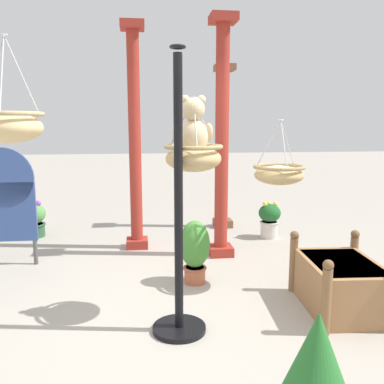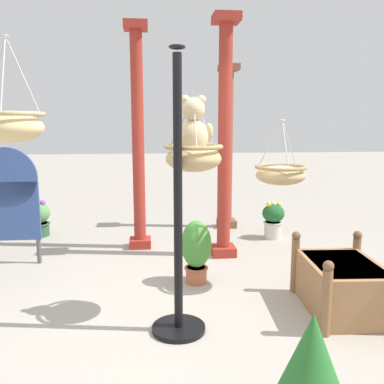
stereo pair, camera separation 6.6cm
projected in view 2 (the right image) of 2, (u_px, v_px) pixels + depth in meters
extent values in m
plane|color=#A8A093|center=(191.00, 319.00, 3.54)|extent=(40.00, 40.00, 0.00)
cylinder|color=black|center=(178.00, 200.00, 3.16)|extent=(0.07, 0.07, 2.20)
cylinder|color=black|center=(179.00, 328.00, 3.34)|extent=(0.44, 0.44, 0.04)
torus|color=black|center=(177.00, 47.00, 2.97)|extent=(0.12, 0.12, 0.02)
ellipsoid|color=tan|center=(193.00, 159.00, 3.37)|extent=(0.47, 0.47, 0.22)
torus|color=tan|center=(193.00, 147.00, 3.36)|extent=(0.49, 0.49, 0.04)
ellipsoid|color=silver|center=(193.00, 156.00, 3.37)|extent=(0.41, 0.41, 0.18)
cylinder|color=#B7B7BC|center=(204.00, 123.00, 3.39)|extent=(0.20, 0.12, 0.40)
cylinder|color=#B7B7BC|center=(182.00, 123.00, 3.37)|extent=(0.20, 0.12, 0.40)
cylinder|color=#B7B7BC|center=(195.00, 123.00, 3.22)|extent=(0.01, 0.23, 0.40)
torus|color=#B7B7BC|center=(194.00, 98.00, 3.29)|extent=(0.06, 0.06, 0.01)
ellipsoid|color=#D1B789|center=(193.00, 137.00, 3.35)|extent=(0.25, 0.21, 0.29)
sphere|color=#D1B789|center=(193.00, 109.00, 3.32)|extent=(0.20, 0.20, 0.19)
ellipsoid|color=beige|center=(192.00, 111.00, 3.39)|extent=(0.09, 0.07, 0.06)
sphere|color=black|center=(192.00, 111.00, 3.42)|extent=(0.03, 0.03, 0.03)
sphere|color=#D1B789|center=(185.00, 99.00, 3.30)|extent=(0.07, 0.07, 0.07)
sphere|color=#D1B789|center=(202.00, 100.00, 3.31)|extent=(0.07, 0.07, 0.07)
ellipsoid|color=#D1B789|center=(177.00, 133.00, 3.36)|extent=(0.08, 0.14, 0.19)
ellipsoid|color=#D1B789|center=(208.00, 133.00, 3.39)|extent=(0.08, 0.14, 0.19)
ellipsoid|color=#D1B789|center=(184.00, 150.00, 3.47)|extent=(0.09, 0.17, 0.09)
ellipsoid|color=#D1B789|center=(200.00, 149.00, 3.48)|extent=(0.09, 0.17, 0.09)
ellipsoid|color=tan|center=(12.00, 128.00, 3.21)|extent=(0.49, 0.49, 0.24)
torus|color=tan|center=(11.00, 114.00, 3.19)|extent=(0.52, 0.52, 0.04)
cylinder|color=#B7B7BC|center=(23.00, 77.00, 3.21)|extent=(0.21, 0.13, 0.59)
cylinder|color=#B7B7BC|center=(3.00, 74.00, 3.03)|extent=(0.01, 0.24, 0.59)
torus|color=#B7B7BC|center=(5.00, 36.00, 3.09)|extent=(0.06, 0.06, 0.01)
ellipsoid|color=tan|center=(280.00, 176.00, 4.02)|extent=(0.49, 0.49, 0.19)
torus|color=tan|center=(281.00, 167.00, 4.00)|extent=(0.51, 0.51, 0.04)
ellipsoid|color=silver|center=(281.00, 174.00, 4.01)|extent=(0.43, 0.43, 0.15)
cylinder|color=#B7B7BC|center=(289.00, 144.00, 4.03)|extent=(0.21, 0.13, 0.46)
cylinder|color=#B7B7BC|center=(270.00, 144.00, 4.01)|extent=(0.21, 0.13, 0.46)
cylinder|color=#B7B7BC|center=(285.00, 144.00, 3.86)|extent=(0.01, 0.24, 0.46)
torus|color=#B7B7BC|center=(283.00, 120.00, 3.93)|extent=(0.06, 0.06, 0.01)
cylinder|color=#9E2D23|center=(138.00, 143.00, 5.38)|extent=(0.16, 0.16, 2.86)
cube|color=#9E2D23|center=(140.00, 243.00, 5.61)|extent=(0.29, 0.29, 0.12)
cube|color=#9E2D23|center=(136.00, 25.00, 5.13)|extent=(0.31, 0.31, 0.10)
cylinder|color=#9E2D23|center=(225.00, 144.00, 5.03)|extent=(0.17, 0.17, 2.87)
cube|color=#9E2D23|center=(223.00, 250.00, 5.26)|extent=(0.30, 0.30, 0.12)
cube|color=#9E2D23|center=(226.00, 18.00, 4.78)|extent=(0.32, 0.32, 0.10)
cylinder|color=brown|center=(228.00, 151.00, 6.51)|extent=(0.16, 0.16, 2.50)
cube|color=brown|center=(226.00, 223.00, 6.70)|extent=(0.29, 0.29, 0.12)
cube|color=brown|center=(229.00, 68.00, 6.29)|extent=(0.31, 0.31, 0.10)
cube|color=#9E7047|center=(342.00, 287.00, 3.67)|extent=(0.68, 0.91, 0.45)
cube|color=#382819|center=(344.00, 266.00, 3.64)|extent=(0.60, 0.80, 0.06)
cylinder|color=brown|center=(295.00, 265.00, 4.08)|extent=(0.08, 0.08, 0.55)
cylinder|color=brown|center=(356.00, 265.00, 4.10)|extent=(0.08, 0.08, 0.55)
cylinder|color=brown|center=(326.00, 303.00, 3.22)|extent=(0.08, 0.08, 0.55)
sphere|color=brown|center=(296.00, 236.00, 4.03)|extent=(0.09, 0.09, 0.09)
sphere|color=brown|center=(358.00, 235.00, 4.05)|extent=(0.09, 0.09, 0.09)
sphere|color=brown|center=(328.00, 266.00, 3.17)|extent=(0.09, 0.09, 0.09)
cylinder|color=#BC6042|center=(196.00, 275.00, 4.34)|extent=(0.22, 0.22, 0.17)
torus|color=#A9573B|center=(196.00, 268.00, 4.33)|extent=(0.26, 0.26, 0.03)
cylinder|color=#382819|center=(196.00, 268.00, 4.33)|extent=(0.20, 0.20, 0.03)
ellipsoid|color=#478E38|center=(196.00, 244.00, 4.28)|extent=(0.32, 0.32, 0.51)
cylinder|color=#2D5638|center=(38.00, 229.00, 6.16)|extent=(0.33, 0.33, 0.19)
torus|color=#294E32|center=(38.00, 224.00, 6.14)|extent=(0.36, 0.36, 0.03)
cylinder|color=#382819|center=(38.00, 224.00, 6.14)|extent=(0.29, 0.29, 0.03)
ellipsoid|color=#56934C|center=(37.00, 213.00, 6.11)|extent=(0.38, 0.38, 0.32)
sphere|color=purple|center=(43.00, 203.00, 6.09)|extent=(0.09, 0.09, 0.09)
sphere|color=purple|center=(37.00, 202.00, 6.16)|extent=(0.06, 0.06, 0.06)
sphere|color=purple|center=(32.00, 203.00, 6.09)|extent=(0.09, 0.09, 0.09)
cylinder|color=beige|center=(273.00, 230.00, 6.03)|extent=(0.25, 0.25, 0.24)
torus|color=#BCB7AE|center=(273.00, 223.00, 6.01)|extent=(0.29, 0.29, 0.03)
cylinder|color=#382819|center=(273.00, 223.00, 6.01)|extent=(0.22, 0.22, 0.03)
ellipsoid|color=#1E5B28|center=(273.00, 213.00, 5.99)|extent=(0.33, 0.33, 0.27)
sphere|color=#E5DB4C|center=(279.00, 204.00, 5.98)|extent=(0.07, 0.07, 0.07)
sphere|color=#E5DB4C|center=(273.00, 204.00, 6.05)|extent=(0.07, 0.07, 0.07)
sphere|color=#E5DB4C|center=(269.00, 204.00, 5.93)|extent=(0.08, 0.08, 0.08)
cone|color=#28702D|center=(312.00, 359.00, 2.00)|extent=(0.37, 0.37, 0.48)
cube|color=#334C8C|center=(9.00, 211.00, 4.83)|extent=(0.71, 0.05, 0.71)
cylinder|color=#334C8C|center=(6.00, 178.00, 4.76)|extent=(0.71, 0.05, 0.71)
cylinder|color=#4C4C4C|center=(39.00, 251.00, 4.94)|extent=(0.05, 0.05, 0.30)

